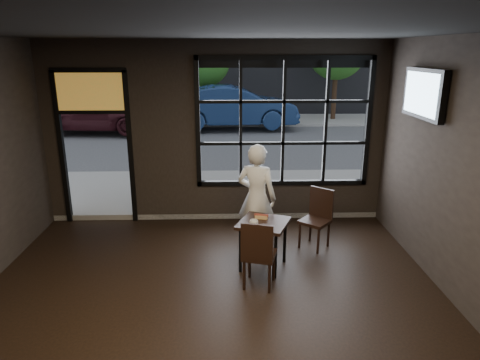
{
  "coord_description": "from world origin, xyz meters",
  "views": [
    {
      "loc": [
        0.22,
        -3.93,
        3.01
      ],
      "look_at": [
        0.4,
        2.2,
        1.15
      ],
      "focal_mm": 32.0,
      "sensor_mm": 36.0,
      "label": 1
    }
  ],
  "objects_px": {
    "navy_car": "(233,107)",
    "chair_near": "(259,253)",
    "man": "(257,198)",
    "cafe_table": "(263,244)"
  },
  "relations": [
    {
      "from": "chair_near",
      "to": "navy_car",
      "type": "bearing_deg",
      "value": -73.81
    },
    {
      "from": "man",
      "to": "navy_car",
      "type": "relative_size",
      "value": 0.34
    },
    {
      "from": "cafe_table",
      "to": "man",
      "type": "relative_size",
      "value": 0.42
    },
    {
      "from": "cafe_table",
      "to": "navy_car",
      "type": "relative_size",
      "value": 0.14
    },
    {
      "from": "cafe_table",
      "to": "navy_car",
      "type": "xyz_separation_m",
      "value": [
        -0.27,
        11.21,
        0.56
      ]
    },
    {
      "from": "man",
      "to": "navy_car",
      "type": "height_order",
      "value": "navy_car"
    },
    {
      "from": "cafe_table",
      "to": "navy_car",
      "type": "height_order",
      "value": "navy_car"
    },
    {
      "from": "navy_car",
      "to": "chair_near",
      "type": "bearing_deg",
      "value": 177.11
    },
    {
      "from": "cafe_table",
      "to": "navy_car",
      "type": "bearing_deg",
      "value": 113.17
    },
    {
      "from": "navy_car",
      "to": "cafe_table",
      "type": "bearing_deg",
      "value": 177.61
    }
  ]
}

